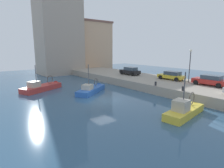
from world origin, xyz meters
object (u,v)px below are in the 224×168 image
(parked_car_yellow, at_px, (172,75))
(fishing_boat_blue, at_px, (92,91))
(fishing_boat_yellow, at_px, (185,113))
(fishing_boat_red, at_px, (44,89))
(mooring_bollard_north, at_px, (156,84))
(parked_car_red, at_px, (210,80))
(quay_streetlamp, at_px, (190,60))
(mooring_bollard_mid, at_px, (183,89))
(parked_car_black, at_px, (130,71))

(parked_car_yellow, bearing_deg, fishing_boat_blue, 157.09)
(fishing_boat_yellow, bearing_deg, fishing_boat_red, 110.10)
(mooring_bollard_north, bearing_deg, fishing_boat_red, 132.34)
(parked_car_red, bearing_deg, quay_streetlamp, 93.41)
(parked_car_red, height_order, quay_streetlamp, quay_streetlamp)
(fishing_boat_blue, relative_size, quay_streetlamp, 1.38)
(fishing_boat_red, relative_size, parked_car_yellow, 1.67)
(mooring_bollard_mid, xyz_separation_m, mooring_bollard_north, (0.00, 4.00, 0.00))
(mooring_bollard_north, bearing_deg, parked_car_red, -37.61)
(fishing_boat_yellow, xyz_separation_m, parked_car_red, (9.95, 2.33, 1.77))
(fishing_boat_yellow, distance_m, parked_car_yellow, 13.04)
(mooring_bollard_mid, relative_size, quay_streetlamp, 0.11)
(parked_car_red, relative_size, mooring_bollard_north, 7.90)
(parked_car_black, bearing_deg, mooring_bollard_mid, -108.33)
(parked_car_yellow, bearing_deg, parked_car_red, -89.64)
(mooring_bollard_mid, bearing_deg, quay_streetlamp, 23.64)
(fishing_boat_blue, relative_size, parked_car_black, 1.60)
(mooring_bollard_north, bearing_deg, parked_car_yellow, 14.23)
(fishing_boat_blue, distance_m, fishing_boat_yellow, 13.42)
(fishing_boat_red, xyz_separation_m, parked_car_red, (16.89, -16.63, 1.82))
(parked_car_yellow, height_order, quay_streetlamp, quay_streetlamp)
(mooring_bollard_north, bearing_deg, fishing_boat_yellow, -121.14)
(fishing_boat_yellow, xyz_separation_m, mooring_bollard_mid, (4.12, 2.82, 1.32))
(parked_car_black, distance_m, parked_car_red, 14.28)
(mooring_bollard_mid, distance_m, quay_streetlamp, 6.85)
(fishing_boat_red, height_order, quay_streetlamp, quay_streetlamp)
(fishing_boat_blue, bearing_deg, parked_car_yellow, -22.91)
(fishing_boat_red, distance_m, fishing_boat_yellow, 20.20)
(mooring_bollard_north, bearing_deg, fishing_boat_blue, 133.01)
(fishing_boat_blue, distance_m, parked_car_red, 16.24)
(fishing_boat_red, height_order, parked_car_red, fishing_boat_red)
(fishing_boat_blue, height_order, parked_car_black, fishing_boat_blue)
(parked_car_yellow, height_order, parked_car_red, parked_car_red)
(parked_car_yellow, relative_size, parked_car_black, 1.03)
(parked_car_yellow, height_order, parked_car_black, parked_car_black)
(parked_car_red, bearing_deg, mooring_bollard_north, 142.39)
(mooring_bollard_mid, bearing_deg, fishing_boat_yellow, -145.61)
(parked_car_black, relative_size, parked_car_red, 0.96)
(mooring_bollard_north, bearing_deg, mooring_bollard_mid, -90.00)
(parked_car_yellow, bearing_deg, fishing_boat_yellow, -140.09)
(fishing_boat_blue, xyz_separation_m, quay_streetlamp, (11.68, -7.99, 4.36))
(parked_car_red, height_order, mooring_bollard_mid, parked_car_red)
(fishing_boat_red, xyz_separation_m, quay_streetlamp, (16.71, -13.67, 4.35))
(fishing_boat_yellow, height_order, mooring_bollard_mid, fishing_boat_yellow)
(fishing_boat_yellow, bearing_deg, mooring_bollard_mid, 34.39)
(fishing_boat_yellow, height_order, parked_car_yellow, fishing_boat_yellow)
(parked_car_black, relative_size, quay_streetlamp, 0.86)
(parked_car_black, bearing_deg, fishing_boat_blue, -162.80)
(fishing_boat_red, relative_size, parked_car_red, 1.65)
(fishing_boat_blue, height_order, parked_car_yellow, fishing_boat_blue)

